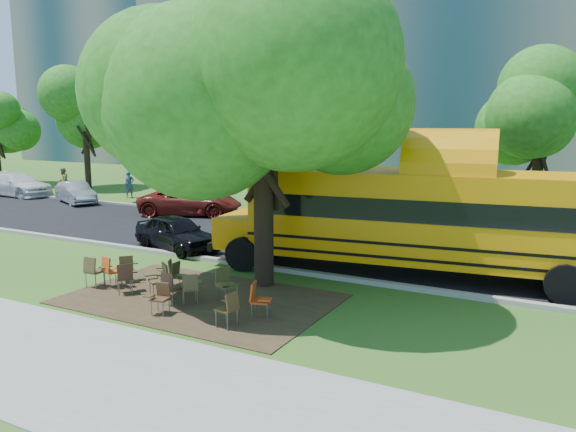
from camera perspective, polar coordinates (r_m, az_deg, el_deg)
The scene contains 33 objects.
ground at distance 16.35m, azimuth -10.75°, elevation -7.32°, with size 160.00×160.00×0.00m, color #2A5A1C.
sidewalk at distance 13.08m, azimuth -24.92°, elevation -12.40°, with size 60.00×4.00×0.04m, color gray.
dirt_patch at distance 15.38m, azimuth -8.99°, elevation -8.31°, with size 7.00×4.50×0.03m, color #382819.
asphalt_road at distance 22.04m, azimuth 0.72°, elevation -2.66°, with size 80.00×8.00×0.04m, color black.
kerb_near at distance 18.66m, azimuth -4.97°, elevation -4.82°, with size 80.00×0.25×0.14m, color gray.
kerb_far at distance 25.67m, azimuth 4.94°, elevation -0.81°, with size 80.00×0.25×0.14m, color gray.
building_main at distance 51.72m, azimuth 7.99°, elevation 16.57°, with size 38.00×16.00×22.00m, color slate.
building_left at distance 70.98m, azimuth -14.85°, elevation 13.64°, with size 26.00×14.00×20.00m, color slate.
bg_tree_0 at distance 33.32m, azimuth -13.14°, elevation 9.16°, with size 5.20×5.20×7.18m.
bg_tree_1 at distance 40.37m, azimuth -19.99°, elevation 10.05°, with size 6.00×6.00×8.40m.
bg_tree_2 at distance 31.83m, azimuth 0.20°, elevation 8.75°, with size 4.80×4.80×6.62m.
bg_tree_3 at distance 26.19m, azimuth 24.31°, elevation 9.49°, with size 5.60×5.60×7.84m.
main_tree at distance 15.79m, azimuth -2.58°, elevation 12.08°, with size 7.20×7.20×9.01m.
school_bus at distance 17.35m, azimuth 15.54°, elevation -0.16°, with size 13.48×4.51×3.24m.
chair_0 at distance 16.93m, azimuth -19.10°, elevation -5.09°, with size 0.60×0.56×0.93m.
chair_1 at distance 16.81m, azimuth -17.54°, elevation -5.12°, with size 0.71×0.56×0.92m.
chair_2 at distance 16.06m, azimuth -16.18°, elevation -5.80°, with size 0.61×0.77×0.89m.
chair_3 at distance 15.47m, azimuth -12.85°, elevation -6.06°, with size 0.83×0.65×0.97m.
chair_4 at distance 14.76m, azimuth -11.75°, elevation -6.94°, with size 0.63×0.53×0.91m.
chair_5 at distance 14.28m, azimuth -12.87°, elevation -7.85°, with size 0.54×0.56×0.80m.
chair_6 at distance 13.09m, azimuth -6.02°, elevation -9.04°, with size 0.52×0.62×0.88m.
chair_7 at distance 13.49m, azimuth -3.03°, elevation -8.25°, with size 0.72×0.65×0.95m.
chair_8 at distance 17.19m, azimuth -16.04°, elevation -4.88°, with size 0.58×0.73×0.85m.
chair_9 at distance 16.40m, azimuth -12.25°, elevation -5.42°, with size 0.69×0.57×0.85m.
chair_10 at distance 15.98m, azimuth -11.02°, elevation -5.78°, with size 0.54×0.56×0.85m.
chair_11 at distance 14.74m, azimuth -9.85°, elevation -7.01°, with size 0.59×0.75×0.87m.
chair_12 at distance 14.78m, azimuth -6.44°, elevation -6.65°, with size 0.60×0.76×0.96m.
black_car at distance 21.06m, azimuth -11.28°, elevation -1.69°, with size 1.53×3.80×1.30m, color black.
bg_car_silver at distance 34.45m, azimuth -20.77°, elevation 2.21°, with size 1.33×3.80×1.25m, color #95969A.
bg_car_white at distance 39.23m, azimuth -25.81°, elevation 2.88°, with size 2.07×5.09×1.48m, color silver.
bg_car_red at distance 28.64m, azimuth -9.86°, elevation 1.47°, with size 2.35×5.11×1.42m, color #57140F.
pedestrian_a at distance 35.99m, azimuth -15.82°, elevation 3.09°, with size 0.60×0.39×1.64m, color navy.
pedestrian_b at distance 39.48m, azimuth -21.88°, elevation 3.35°, with size 0.83×0.64×1.70m, color #8A6952.
Camera 1 is at (9.90, -12.11, 4.74)m, focal length 35.00 mm.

